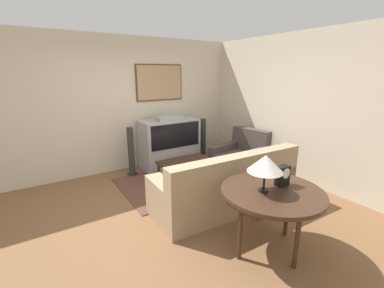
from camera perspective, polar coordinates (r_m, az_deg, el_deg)
ground_plane at (r=3.96m, az=-4.90°, el=-14.69°), size 12.00×12.00×0.00m
wall_back at (r=5.45m, az=-15.78°, el=8.30°), size 12.00×0.10×2.70m
wall_right at (r=5.22m, az=21.35°, el=7.45°), size 0.06×12.00×2.70m
area_rug at (r=4.91m, az=-3.04°, el=-8.30°), size 2.08×1.56×0.01m
tv at (r=5.54m, az=-5.00°, el=0.24°), size 1.22×0.59×1.13m
couch at (r=3.95m, az=7.60°, el=-9.66°), size 2.22×0.93×0.91m
armchair at (r=5.43m, az=10.67°, el=-3.21°), size 1.10×1.01×0.85m
coffee_table at (r=4.78m, az=-1.55°, el=-4.23°), size 0.98×0.53×0.42m
console_table at (r=3.02m, az=17.36°, el=-10.85°), size 1.12×1.12×0.75m
table_lamp at (r=2.82m, az=16.02°, el=-4.26°), size 0.38×0.38×0.41m
mantel_clock at (r=3.10m, az=19.47°, el=-6.63°), size 0.16×0.10×0.23m
speaker_tower_left at (r=5.21m, az=-13.37°, el=-1.93°), size 0.21×0.21×0.98m
speaker_tower_right at (r=5.98m, az=2.49°, el=0.74°), size 0.21×0.21×0.98m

